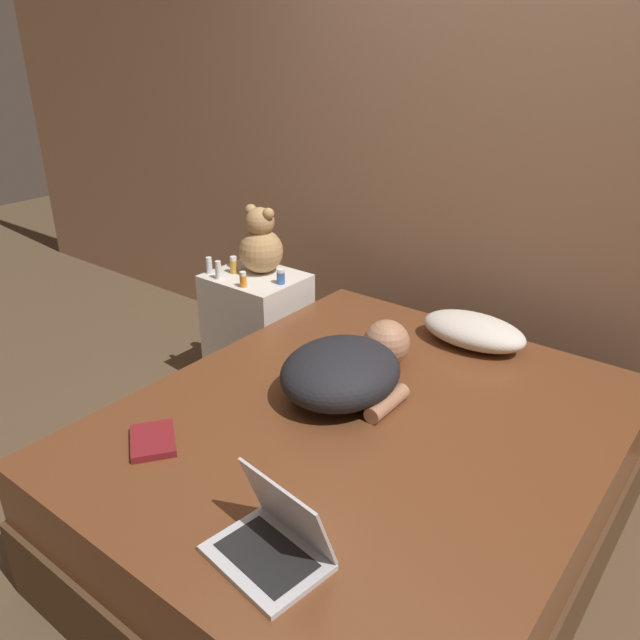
# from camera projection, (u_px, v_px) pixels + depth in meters

# --- Properties ---
(ground_plane) EXTENTS (12.00, 12.00, 0.00)m
(ground_plane) POSITION_uv_depth(u_px,v_px,m) (360.00, 537.00, 2.37)
(ground_plane) COLOR brown
(wall_back) EXTENTS (8.00, 0.06, 2.60)m
(wall_back) POSITION_uv_depth(u_px,v_px,m) (527.00, 145.00, 2.70)
(wall_back) COLOR tan
(wall_back) RESTS_ON ground_plane
(bed) EXTENTS (1.56, 1.87, 0.54)m
(bed) POSITION_uv_depth(u_px,v_px,m) (362.00, 481.00, 2.26)
(bed) COLOR #4C331E
(bed) RESTS_ON ground_plane
(nightstand) EXTENTS (0.46, 0.38, 0.64)m
(nightstand) POSITION_uv_depth(u_px,v_px,m) (258.00, 332.00, 3.26)
(nightstand) COLOR silver
(nightstand) RESTS_ON ground_plane
(pillow) EXTENTS (0.45, 0.26, 0.13)m
(pillow) POSITION_uv_depth(u_px,v_px,m) (473.00, 331.00, 2.62)
(pillow) COLOR beige
(pillow) RESTS_ON bed
(person_lying) EXTENTS (0.42, 0.64, 0.20)m
(person_lying) POSITION_uv_depth(u_px,v_px,m) (348.00, 368.00, 2.26)
(person_lying) COLOR black
(person_lying) RESTS_ON bed
(laptop) EXTENTS (0.32, 0.26, 0.22)m
(laptop) POSITION_uv_depth(u_px,v_px,m) (274.00, 540.00, 1.56)
(laptop) COLOR silver
(laptop) RESTS_ON bed
(teddy_bear) EXTENTS (0.22, 0.22, 0.34)m
(teddy_bear) POSITION_uv_depth(u_px,v_px,m) (261.00, 244.00, 3.11)
(teddy_bear) COLOR tan
(teddy_bear) RESTS_ON nightstand
(bottle_orange) EXTENTS (0.03, 0.03, 0.08)m
(bottle_orange) POSITION_uv_depth(u_px,v_px,m) (243.00, 280.00, 2.97)
(bottle_orange) COLOR orange
(bottle_orange) RESTS_ON nightstand
(bottle_amber) EXTENTS (0.04, 0.04, 0.09)m
(bottle_amber) POSITION_uv_depth(u_px,v_px,m) (234.00, 265.00, 3.14)
(bottle_amber) COLOR gold
(bottle_amber) RESTS_ON nightstand
(bottle_blue) EXTENTS (0.04, 0.04, 0.08)m
(bottle_blue) POSITION_uv_depth(u_px,v_px,m) (281.00, 277.00, 3.01)
(bottle_blue) COLOR #3866B2
(bottle_blue) RESTS_ON nightstand
(bottle_clear) EXTENTS (0.03, 0.03, 0.08)m
(bottle_clear) POSITION_uv_depth(u_px,v_px,m) (209.00, 266.00, 3.14)
(bottle_clear) COLOR silver
(bottle_clear) RESTS_ON nightstand
(bottle_white) EXTENTS (0.03, 0.03, 0.09)m
(bottle_white) POSITION_uv_depth(u_px,v_px,m) (218.00, 270.00, 3.07)
(bottle_white) COLOR white
(bottle_white) RESTS_ON nightstand
(book) EXTENTS (0.23, 0.22, 0.02)m
(book) POSITION_uv_depth(u_px,v_px,m) (153.00, 441.00, 2.00)
(book) COLOR maroon
(book) RESTS_ON bed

